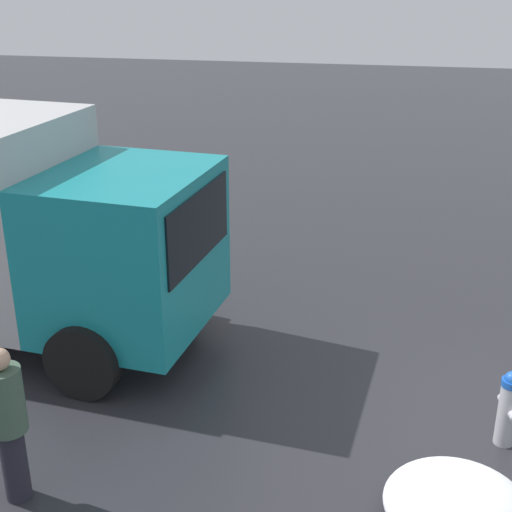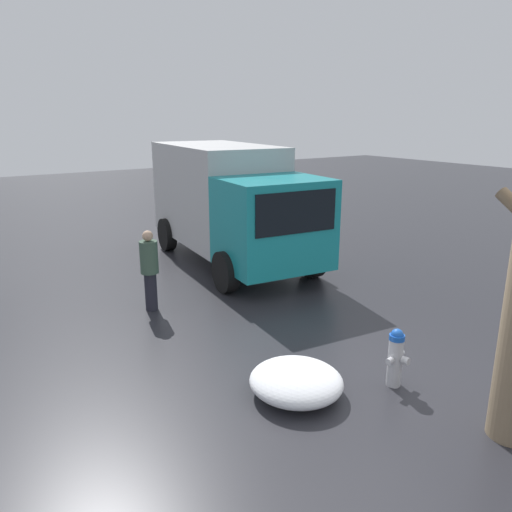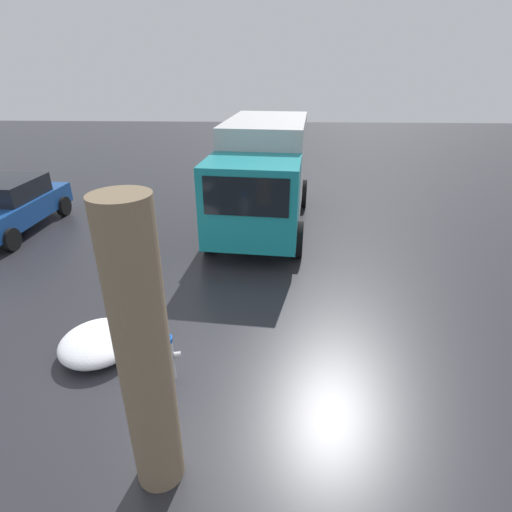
# 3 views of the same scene
# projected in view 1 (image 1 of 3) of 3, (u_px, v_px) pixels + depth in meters

# --- Properties ---
(ground_plane) EXTENTS (60.00, 60.00, 0.00)m
(ground_plane) POSITION_uv_depth(u_px,v_px,m) (503.00, 443.00, 7.48)
(ground_plane) COLOR #28282D
(fire_hydrant) EXTENTS (0.32, 0.41, 0.86)m
(fire_hydrant) POSITION_uv_depth(u_px,v_px,m) (509.00, 407.00, 7.31)
(fire_hydrant) COLOR #B7B7BC
(fire_hydrant) RESTS_ON ground_plane
(pedestrian) EXTENTS (0.35, 0.35, 1.59)m
(pedestrian) POSITION_uv_depth(u_px,v_px,m) (8.00, 419.00, 6.40)
(pedestrian) COLOR #23232D
(pedestrian) RESTS_ON ground_plane
(snow_pile_by_hydrant) EXTENTS (1.30, 1.27, 0.41)m
(snow_pile_by_hydrant) POSITION_uv_depth(u_px,v_px,m) (457.00, 506.00, 6.32)
(snow_pile_by_hydrant) COLOR white
(snow_pile_by_hydrant) RESTS_ON ground_plane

